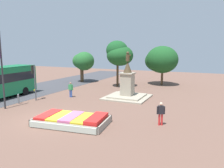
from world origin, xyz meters
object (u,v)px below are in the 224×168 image
Objects in this scene: traffic_light_mid_block at (34,76)px; pedestrian_with_handbag at (71,89)px; banner_pole at (2,68)px; kerb_bollard_north at (18,98)px; statue_monument at (127,88)px; flower_planter at (72,120)px; pedestrian_near_planter at (161,112)px.

traffic_light_mid_block is 3.95m from pedestrian_with_handbag.
banner_pole is 3.60m from kerb_bollard_north.
banner_pole reaches higher than statue_monument.
traffic_light_mid_block is at bearing 149.94° from flower_planter.
statue_monument is 8.53m from pedestrian_near_planter.
statue_monument is at bearing 45.89° from banner_pole.
statue_monument is 3.01× the size of pedestrian_with_handbag.
statue_monument reaches higher than kerb_bollard_north.
pedestrian_with_handbag is at bearing 68.17° from banner_pole.
traffic_light_mid_block is 3.69m from banner_pole.
banner_pole is at bearing -78.57° from kerb_bollard_north.
banner_pole is at bearing -134.11° from statue_monument.
traffic_light_mid_block is (-8.07, -4.90, 1.40)m from statue_monument.
flower_planter is 0.80× the size of banner_pole.
traffic_light_mid_block reaches higher than kerb_bollard_north.
pedestrian_near_planter is at bearing 22.82° from flower_planter.
kerb_bollard_north is (-13.55, 0.33, -0.42)m from pedestrian_near_planter.
pedestrian_with_handbag reaches higher than pedestrian_near_planter.
flower_planter is at bearing -18.58° from kerb_bollard_north.
banner_pole is at bearing 173.78° from flower_planter.
kerb_bollard_north reaches higher than flower_planter.
banner_pole is 4.09× the size of pedestrian_with_handbag.
flower_planter is 8.94m from traffic_light_mid_block.
kerb_bollard_north is (-0.37, 1.85, -3.06)m from banner_pole.
banner_pole is (-0.09, -3.52, 1.12)m from traffic_light_mid_block.
flower_planter is 9.30m from statue_monument.
kerb_bollard_north is at bearing -105.63° from traffic_light_mid_block.
flower_planter is 3.27× the size of pedestrian_with_handbag.
kerb_bollard_north is at bearing -142.43° from statue_monument.
flower_planter is at bearing -6.22° from banner_pole.
pedestrian_with_handbag is at bearing 56.80° from kerb_bollard_north.
pedestrian_near_planter is at bearing -8.67° from traffic_light_mid_block.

